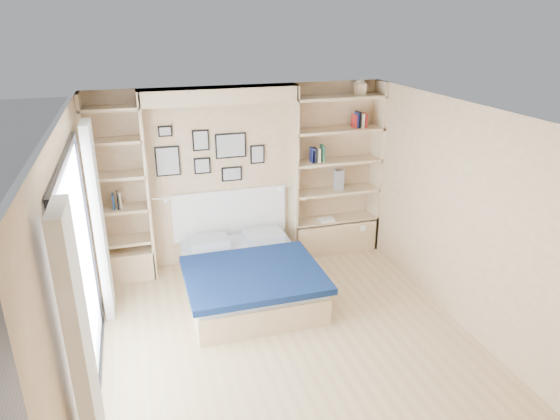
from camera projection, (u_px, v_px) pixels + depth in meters
name	position (u px, v px, depth m)	size (l,w,h in m)	color
ground	(291.00, 345.00, 5.41)	(4.50, 4.50, 0.00)	tan
room_shell	(225.00, 208.00, 6.27)	(4.50, 4.50, 4.50)	tan
bed	(247.00, 275.00, 6.33)	(1.62, 2.05, 1.07)	tan
photo_gallery	(209.00, 154.00, 6.69)	(1.48, 0.02, 0.82)	black
reading_lamps	(225.00, 194.00, 6.71)	(1.92, 0.12, 0.15)	silver
shelf_decor	(318.00, 144.00, 6.93)	(3.50, 0.23, 2.03)	#A51E1E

